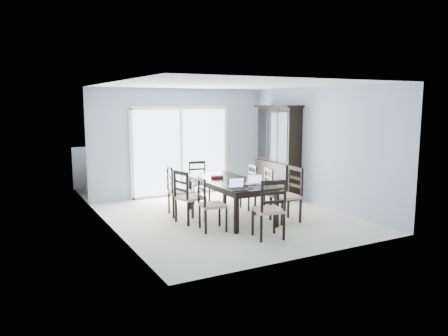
% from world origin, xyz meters
% --- Properties ---
extents(floor, '(5.00, 5.00, 0.00)m').
position_xyz_m(floor, '(0.00, 0.00, 0.00)').
color(floor, beige).
rests_on(floor, ground).
extents(ceiling, '(5.00, 5.00, 0.00)m').
position_xyz_m(ceiling, '(0.00, 0.00, 2.60)').
color(ceiling, white).
rests_on(ceiling, back_wall).
extents(back_wall, '(4.50, 0.02, 2.60)m').
position_xyz_m(back_wall, '(0.00, 2.50, 1.30)').
color(back_wall, '#94A3B1').
rests_on(back_wall, floor).
extents(wall_left, '(0.02, 5.00, 2.60)m').
position_xyz_m(wall_left, '(-2.25, 0.00, 1.30)').
color(wall_left, '#94A3B1').
rests_on(wall_left, floor).
extents(wall_right, '(0.02, 5.00, 2.60)m').
position_xyz_m(wall_right, '(2.25, 0.00, 1.30)').
color(wall_right, '#94A3B1').
rests_on(wall_right, floor).
extents(balcony, '(4.50, 2.00, 0.10)m').
position_xyz_m(balcony, '(0.00, 3.50, -0.05)').
color(balcony, gray).
rests_on(balcony, ground).
extents(railing, '(4.50, 0.06, 1.10)m').
position_xyz_m(railing, '(0.00, 4.50, 0.55)').
color(railing, '#99999E').
rests_on(railing, balcony).
extents(dining_table, '(1.00, 2.20, 0.75)m').
position_xyz_m(dining_table, '(0.00, 0.00, 0.67)').
color(dining_table, black).
rests_on(dining_table, floor).
extents(china_hutch, '(0.50, 1.38, 2.20)m').
position_xyz_m(china_hutch, '(2.02, 1.25, 1.07)').
color(china_hutch, black).
rests_on(china_hutch, floor).
extents(sliding_door, '(2.52, 0.05, 2.18)m').
position_xyz_m(sliding_door, '(0.00, 2.48, 1.09)').
color(sliding_door, silver).
rests_on(sliding_door, floor).
extents(chair_left_near, '(0.49, 0.48, 1.12)m').
position_xyz_m(chair_left_near, '(-0.78, -0.60, 0.59)').
color(chair_left_near, black).
rests_on(chair_left_near, floor).
extents(chair_left_mid, '(0.54, 0.53, 1.17)m').
position_xyz_m(chair_left_mid, '(-0.92, 0.04, 0.62)').
color(chair_left_mid, black).
rests_on(chair_left_mid, floor).
extents(chair_left_far, '(0.52, 0.51, 1.18)m').
position_xyz_m(chair_left_far, '(-0.88, 0.65, 0.62)').
color(chair_left_far, black).
rests_on(chair_left_far, floor).
extents(chair_right_near, '(0.49, 0.48, 1.21)m').
position_xyz_m(chair_right_near, '(0.90, -0.76, 0.64)').
color(chair_right_near, black).
rests_on(chair_right_near, floor).
extents(chair_right_mid, '(0.47, 0.46, 1.06)m').
position_xyz_m(chair_right_mid, '(0.84, 0.05, 0.56)').
color(chair_right_mid, black).
rests_on(chair_right_mid, floor).
extents(chair_right_far, '(0.45, 0.44, 1.04)m').
position_xyz_m(chair_right_far, '(0.89, 0.75, 0.55)').
color(chair_right_far, black).
rests_on(chair_right_far, floor).
extents(chair_end_near, '(0.53, 0.54, 1.18)m').
position_xyz_m(chair_end_near, '(-0.09, -1.55, 0.62)').
color(chair_end_near, black).
rests_on(chair_end_near, floor).
extents(chair_end_far, '(0.46, 0.47, 1.07)m').
position_xyz_m(chair_end_far, '(0.07, 1.62, 0.57)').
color(chair_end_far, black).
rests_on(chair_end_far, floor).
extents(laptop_dark, '(0.34, 0.27, 0.21)m').
position_xyz_m(laptop_dark, '(-0.35, -0.94, 0.80)').
color(laptop_dark, black).
rests_on(laptop_dark, dining_table).
extents(laptop_silver, '(0.35, 0.30, 0.21)m').
position_xyz_m(laptop_silver, '(0.12, -0.77, 0.80)').
color(laptop_silver, silver).
rests_on(laptop_silver, dining_table).
extents(book_stack, '(0.29, 0.26, 0.04)m').
position_xyz_m(book_stack, '(0.05, -0.65, 0.77)').
color(book_stack, maroon).
rests_on(book_stack, dining_table).
extents(cell_phone, '(0.11, 0.08, 0.01)m').
position_xyz_m(cell_phone, '(-0.10, -0.94, 0.76)').
color(cell_phone, black).
rests_on(cell_phone, dining_table).
extents(game_box, '(0.27, 0.21, 0.06)m').
position_xyz_m(game_box, '(-0.13, 0.30, 0.78)').
color(game_box, '#430D10').
rests_on(game_box, dining_table).
extents(hot_tub, '(1.74, 1.56, 0.90)m').
position_xyz_m(hot_tub, '(-0.69, 3.57, 0.45)').
color(hot_tub, brown).
rests_on(hot_tub, balcony).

